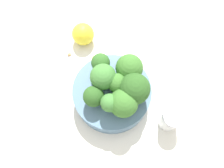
# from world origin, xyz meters

# --- Properties ---
(ground_plane) EXTENTS (3.00, 3.00, 0.00)m
(ground_plane) POSITION_xyz_m (0.00, 0.00, 0.00)
(ground_plane) COLOR silver
(bowl) EXTENTS (0.16, 0.16, 0.05)m
(bowl) POSITION_xyz_m (0.00, 0.00, 0.02)
(bowl) COLOR slate
(bowl) RESTS_ON ground_plane
(broccoli_floret_0) EXTENTS (0.04, 0.04, 0.06)m
(broccoli_floret_0) POSITION_xyz_m (-0.01, 0.00, 0.08)
(broccoli_floret_0) COLOR #84AD66
(broccoli_floret_0) RESTS_ON bowl
(broccoli_floret_1) EXTENTS (0.05, 0.05, 0.07)m
(broccoli_floret_1) POSITION_xyz_m (0.01, -0.01, 0.09)
(broccoli_floret_1) COLOR #84AD66
(broccoli_floret_1) RESTS_ON bowl
(broccoli_floret_2) EXTENTS (0.05, 0.05, 0.06)m
(broccoli_floret_2) POSITION_xyz_m (-0.02, 0.04, 0.08)
(broccoli_floret_2) COLOR #7A9E5B
(broccoli_floret_2) RESTS_ON bowl
(broccoli_floret_3) EXTENTS (0.04, 0.04, 0.05)m
(broccoli_floret_3) POSITION_xyz_m (0.04, 0.02, 0.08)
(broccoli_floret_3) COLOR #8EB770
(broccoli_floret_3) RESTS_ON bowl
(broccoli_floret_4) EXTENTS (0.05, 0.05, 0.06)m
(broccoli_floret_4) POSITION_xyz_m (-0.04, -0.03, 0.08)
(broccoli_floret_4) COLOR #8EB770
(broccoli_floret_4) RESTS_ON bowl
(broccoli_floret_5) EXTENTS (0.06, 0.06, 0.07)m
(broccoli_floret_5) POSITION_xyz_m (-0.04, 0.02, 0.09)
(broccoli_floret_5) COLOR #84AD66
(broccoli_floret_5) RESTS_ON bowl
(broccoli_floret_6) EXTENTS (0.04, 0.04, 0.06)m
(broccoli_floret_6) POSITION_xyz_m (0.02, -0.05, 0.09)
(broccoli_floret_6) COLOR #84AD66
(broccoli_floret_6) RESTS_ON bowl
(broccoli_floret_7) EXTENTS (0.03, 0.03, 0.05)m
(broccoli_floret_7) POSITION_xyz_m (0.01, 0.04, 0.08)
(broccoli_floret_7) COLOR #7A9E5B
(broccoli_floret_7) RESTS_ON bowl
(pepper_shaker) EXTENTS (0.04, 0.04, 0.06)m
(pepper_shaker) POSITION_xyz_m (-0.11, 0.07, 0.03)
(pepper_shaker) COLOR silver
(pepper_shaker) RESTS_ON ground_plane
(lemon_wedge) EXTENTS (0.05, 0.05, 0.05)m
(lemon_wedge) POSITION_xyz_m (0.05, -0.16, 0.03)
(lemon_wedge) COLOR yellow
(lemon_wedge) RESTS_ON ground_plane
(almond_crumb_0) EXTENTS (0.01, 0.01, 0.01)m
(almond_crumb_0) POSITION_xyz_m (0.03, -0.10, 0.00)
(almond_crumb_0) COLOR tan
(almond_crumb_0) RESTS_ON ground_plane
(almond_crumb_1) EXTENTS (0.01, 0.01, 0.01)m
(almond_crumb_1) POSITION_xyz_m (0.09, -0.12, 0.00)
(almond_crumb_1) COLOR olive
(almond_crumb_1) RESTS_ON ground_plane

